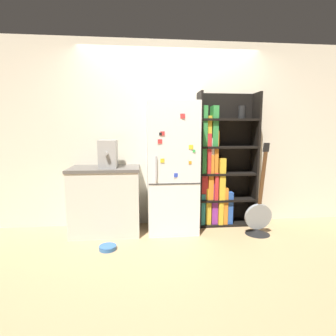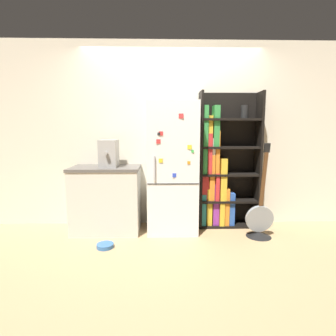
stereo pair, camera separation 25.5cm
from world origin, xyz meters
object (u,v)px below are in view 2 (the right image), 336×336
at_px(espresso_machine, 109,153).
at_px(pet_bowl, 105,245).
at_px(refrigerator, 172,168).
at_px(bookshelf, 221,170).
at_px(guitar, 259,224).

bearing_deg(espresso_machine, pet_bowl, -86.70).
xyz_separation_m(refrigerator, espresso_machine, (-0.84, -0.01, 0.20)).
distance_m(bookshelf, espresso_machine, 1.56).
distance_m(refrigerator, bookshelf, 0.71).
height_order(bookshelf, espresso_machine, bookshelf).
relative_size(espresso_machine, guitar, 0.30).
bearing_deg(espresso_machine, guitar, -7.76).
relative_size(espresso_machine, pet_bowl, 1.83).
xyz_separation_m(refrigerator, pet_bowl, (-0.81, -0.56, -0.84)).
xyz_separation_m(refrigerator, guitar, (1.11, -0.28, -0.69)).
xyz_separation_m(espresso_machine, pet_bowl, (0.03, -0.54, -1.04)).
distance_m(refrigerator, guitar, 1.34).
distance_m(bookshelf, pet_bowl, 1.84).
relative_size(bookshelf, espresso_machine, 5.19).
bearing_deg(refrigerator, bookshelf, 13.00).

